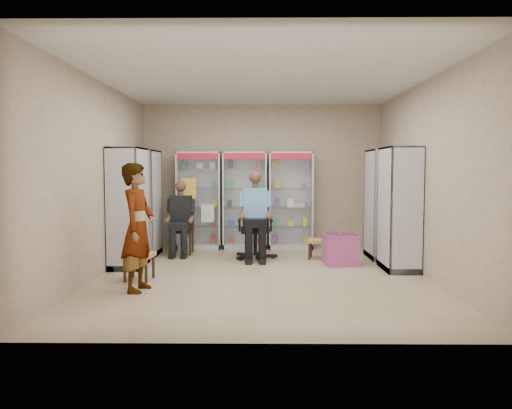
{
  "coord_description": "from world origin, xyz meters",
  "views": [
    {
      "loc": [
        -0.01,
        -7.59,
        1.64
      ],
      "look_at": [
        -0.1,
        0.7,
        1.06
      ],
      "focal_mm": 35.0,
      "sensor_mm": 36.0,
      "label": 1
    }
  ],
  "objects_px": {
    "cabinet_back_right": "(291,200)",
    "seated_shopkeeper": "(255,218)",
    "cabinet_back_mid": "(245,200)",
    "pink_trunk": "(340,249)",
    "office_chair": "(255,227)",
    "woven_stool_a": "(318,249)",
    "standing_man": "(138,227)",
    "cabinet_right_near": "(399,209)",
    "wooden_chair": "(182,230)",
    "woven_stool_b": "(139,267)",
    "cabinet_left_near": "(129,208)",
    "cabinet_right_far": "(383,204)",
    "cabinet_back_left": "(199,200)",
    "cabinet_left_far": "(144,203)"
  },
  "relations": [
    {
      "from": "cabinet_right_near",
      "to": "cabinet_right_far",
      "type": "bearing_deg",
      "value": 0.0
    },
    {
      "from": "cabinet_right_near",
      "to": "woven_stool_a",
      "type": "distance_m",
      "value": 1.75
    },
    {
      "from": "seated_shopkeeper",
      "to": "standing_man",
      "type": "relative_size",
      "value": 0.87
    },
    {
      "from": "woven_stool_a",
      "to": "woven_stool_b",
      "type": "height_order",
      "value": "woven_stool_b"
    },
    {
      "from": "pink_trunk",
      "to": "woven_stool_b",
      "type": "height_order",
      "value": "pink_trunk"
    },
    {
      "from": "office_chair",
      "to": "standing_man",
      "type": "bearing_deg",
      "value": -123.29
    },
    {
      "from": "cabinet_back_right",
      "to": "wooden_chair",
      "type": "height_order",
      "value": "cabinet_back_right"
    },
    {
      "from": "cabinet_back_mid",
      "to": "woven_stool_b",
      "type": "relative_size",
      "value": 4.97
    },
    {
      "from": "seated_shopkeeper",
      "to": "cabinet_back_left",
      "type": "bearing_deg",
      "value": 131.75
    },
    {
      "from": "cabinet_back_right",
      "to": "seated_shopkeeper",
      "type": "relative_size",
      "value": 1.33
    },
    {
      "from": "cabinet_right_near",
      "to": "seated_shopkeeper",
      "type": "relative_size",
      "value": 1.33
    },
    {
      "from": "seated_shopkeeper",
      "to": "woven_stool_a",
      "type": "relative_size",
      "value": 4.15
    },
    {
      "from": "cabinet_left_near",
      "to": "woven_stool_b",
      "type": "relative_size",
      "value": 4.97
    },
    {
      "from": "cabinet_right_near",
      "to": "cabinet_back_left",
      "type": "bearing_deg",
      "value": 57.72
    },
    {
      "from": "cabinet_right_near",
      "to": "wooden_chair",
      "type": "xyz_separation_m",
      "value": [
        -3.78,
        1.5,
        -0.53
      ]
    },
    {
      "from": "cabinet_left_near",
      "to": "standing_man",
      "type": "relative_size",
      "value": 1.16
    },
    {
      "from": "cabinet_back_left",
      "to": "cabinet_right_near",
      "type": "xyz_separation_m",
      "value": [
        3.53,
        -2.23,
        0.0
      ]
    },
    {
      "from": "cabinet_back_left",
      "to": "cabinet_back_right",
      "type": "distance_m",
      "value": 1.9
    },
    {
      "from": "cabinet_right_near",
      "to": "wooden_chair",
      "type": "bearing_deg",
      "value": 68.36
    },
    {
      "from": "cabinet_back_left",
      "to": "wooden_chair",
      "type": "bearing_deg",
      "value": -108.9
    },
    {
      "from": "cabinet_back_left",
      "to": "pink_trunk",
      "type": "xyz_separation_m",
      "value": [
        2.66,
        -1.78,
        -0.74
      ]
    },
    {
      "from": "cabinet_back_mid",
      "to": "pink_trunk",
      "type": "height_order",
      "value": "cabinet_back_mid"
    },
    {
      "from": "cabinet_left_far",
      "to": "wooden_chair",
      "type": "bearing_deg",
      "value": 106.39
    },
    {
      "from": "cabinet_left_near",
      "to": "standing_man",
      "type": "distance_m",
      "value": 1.76
    },
    {
      "from": "office_chair",
      "to": "standing_man",
      "type": "distance_m",
      "value": 2.93
    },
    {
      "from": "cabinet_left_far",
      "to": "office_chair",
      "type": "bearing_deg",
      "value": 82.28
    },
    {
      "from": "cabinet_left_far",
      "to": "cabinet_back_right",
      "type": "bearing_deg",
      "value": 108.19
    },
    {
      "from": "cabinet_back_mid",
      "to": "pink_trunk",
      "type": "relative_size",
      "value": 3.65
    },
    {
      "from": "cabinet_left_near",
      "to": "wooden_chair",
      "type": "bearing_deg",
      "value": 152.39
    },
    {
      "from": "pink_trunk",
      "to": "seated_shopkeeper",
      "type": "bearing_deg",
      "value": 160.93
    },
    {
      "from": "cabinet_back_right",
      "to": "office_chair",
      "type": "xyz_separation_m",
      "value": [
        -0.72,
        -1.22,
        -0.41
      ]
    },
    {
      "from": "cabinet_right_near",
      "to": "standing_man",
      "type": "bearing_deg",
      "value": 110.51
    },
    {
      "from": "cabinet_left_near",
      "to": "office_chair",
      "type": "bearing_deg",
      "value": 111.09
    },
    {
      "from": "cabinet_back_mid",
      "to": "cabinet_right_near",
      "type": "relative_size",
      "value": 1.0
    },
    {
      "from": "woven_stool_a",
      "to": "seated_shopkeeper",
      "type": "bearing_deg",
      "value": -179.42
    },
    {
      "from": "cabinet_back_mid",
      "to": "cabinet_right_far",
      "type": "xyz_separation_m",
      "value": [
        2.58,
        -1.13,
        0.0
      ]
    },
    {
      "from": "cabinet_right_far",
      "to": "seated_shopkeeper",
      "type": "relative_size",
      "value": 1.33
    },
    {
      "from": "pink_trunk",
      "to": "woven_stool_a",
      "type": "height_order",
      "value": "pink_trunk"
    },
    {
      "from": "cabinet_right_far",
      "to": "cabinet_back_right",
      "type": "bearing_deg",
      "value": 55.27
    },
    {
      "from": "pink_trunk",
      "to": "cabinet_left_near",
      "type": "bearing_deg",
      "value": -175.96
    },
    {
      "from": "cabinet_right_far",
      "to": "woven_stool_b",
      "type": "bearing_deg",
      "value": 115.27
    },
    {
      "from": "standing_man",
      "to": "wooden_chair",
      "type": "bearing_deg",
      "value": 5.77
    },
    {
      "from": "cabinet_left_near",
      "to": "woven_stool_a",
      "type": "distance_m",
      "value": 3.45
    },
    {
      "from": "cabinet_back_mid",
      "to": "woven_stool_a",
      "type": "relative_size",
      "value": 5.5
    },
    {
      "from": "wooden_chair",
      "to": "pink_trunk",
      "type": "relative_size",
      "value": 1.71
    },
    {
      "from": "pink_trunk",
      "to": "woven_stool_b",
      "type": "xyz_separation_m",
      "value": [
        -3.17,
        -1.26,
        -0.06
      ]
    },
    {
      "from": "cabinet_left_near",
      "to": "woven_stool_b",
      "type": "xyz_separation_m",
      "value": [
        0.41,
        -1.01,
        -0.8
      ]
    },
    {
      "from": "office_chair",
      "to": "woven_stool_b",
      "type": "distance_m",
      "value": 2.52
    },
    {
      "from": "cabinet_back_right",
      "to": "cabinet_left_near",
      "type": "distance_m",
      "value": 3.48
    },
    {
      "from": "cabinet_right_near",
      "to": "pink_trunk",
      "type": "height_order",
      "value": "cabinet_right_near"
    }
  ]
}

